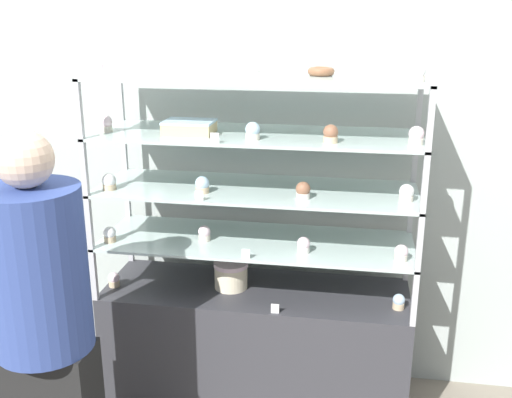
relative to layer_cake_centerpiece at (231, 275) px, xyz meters
name	(u,v)px	position (x,y,z in m)	size (l,w,h in m)	color
back_wall	(269,139)	(0.12, 0.39, 0.59)	(8.00, 0.05, 2.60)	#A8B2AD
display_base	(256,348)	(0.12, 0.00, -0.39)	(1.46, 0.48, 0.65)	#333338
display_riser_lower	(256,243)	(0.12, 0.00, 0.17)	(1.46, 0.48, 0.25)	#B7B7BC
display_riser_middle	(256,191)	(0.12, 0.00, 0.43)	(1.46, 0.48, 0.25)	#B7B7BC
display_riser_upper	(256,137)	(0.12, 0.00, 0.68)	(1.46, 0.48, 0.25)	#B7B7BC
display_riser_top	(256,79)	(0.12, 0.00, 0.93)	(1.46, 0.48, 0.25)	#B7B7BC
layer_cake_centerpiece	(231,275)	(0.00, 0.00, 0.00)	(0.16, 0.16, 0.13)	beige
sheet_cake_frosted	(189,127)	(-0.17, -0.05, 0.72)	(0.22, 0.16, 0.06)	#DBBC84
cupcake_0	(114,280)	(-0.56, -0.08, -0.03)	(0.05, 0.05, 0.07)	#CCB28C
cupcake_1	(399,302)	(0.79, -0.09, -0.03)	(0.05, 0.05, 0.07)	#CCB28C
price_tag_0	(275,309)	(0.25, -0.22, -0.04)	(0.04, 0.00, 0.04)	white
cupcake_2	(110,235)	(-0.54, -0.13, 0.22)	(0.06, 0.06, 0.07)	#CCB28C
cupcake_3	(204,233)	(-0.11, -0.04, 0.22)	(0.06, 0.06, 0.07)	beige
cupcake_4	(303,245)	(0.35, -0.11, 0.22)	(0.06, 0.06, 0.07)	white
cupcake_5	(401,253)	(0.78, -0.13, 0.22)	(0.06, 0.06, 0.07)	beige
price_tag_1	(246,254)	(0.12, -0.22, 0.21)	(0.04, 0.00, 0.04)	white
cupcake_6	(109,182)	(-0.53, -0.13, 0.47)	(0.06, 0.06, 0.07)	#CCB28C
cupcake_7	(202,185)	(-0.10, -0.10, 0.47)	(0.06, 0.06, 0.07)	#CCB28C
cupcake_8	(303,191)	(0.35, -0.12, 0.47)	(0.06, 0.06, 0.07)	white
cupcake_9	(406,193)	(0.78, -0.08, 0.47)	(0.06, 0.06, 0.07)	beige
price_tag_2	(199,196)	(-0.09, -0.22, 0.46)	(0.04, 0.00, 0.04)	white
cupcake_10	(105,124)	(-0.55, -0.07, 0.73)	(0.06, 0.06, 0.08)	beige
cupcake_11	(253,131)	(0.13, -0.13, 0.73)	(0.06, 0.06, 0.08)	beige
cupcake_12	(331,134)	(0.46, -0.13, 0.73)	(0.06, 0.06, 0.08)	#CCB28C
cupcake_13	(416,136)	(0.80, -0.11, 0.73)	(0.06, 0.06, 0.08)	beige
price_tag_3	(215,138)	(-0.01, -0.22, 0.71)	(0.04, 0.00, 0.04)	white
cupcake_14	(98,67)	(-0.56, -0.08, 0.98)	(0.06, 0.06, 0.07)	white
cupcake_15	(255,70)	(0.13, -0.07, 0.98)	(0.06, 0.06, 0.07)	white
cupcake_16	(418,73)	(0.79, -0.11, 0.98)	(0.06, 0.06, 0.07)	beige
price_tag_4	(350,78)	(0.52, -0.22, 0.97)	(0.04, 0.00, 0.04)	white
donut_glazed	(321,71)	(0.40, 0.06, 0.96)	(0.12, 0.12, 0.04)	brown
customer_figure	(44,320)	(-0.55, -0.75, 0.11)	(0.36, 0.36, 1.55)	black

